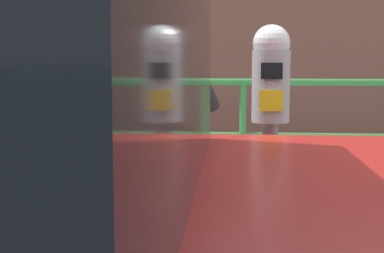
# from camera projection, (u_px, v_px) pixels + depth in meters

# --- Properties ---
(parking_meter) EXTENTS (0.17, 0.18, 1.40)m
(parking_meter) POSITION_uv_depth(u_px,v_px,m) (270.00, 114.00, 2.61)
(parking_meter) COLOR slate
(parking_meter) RESTS_ON sidewalk_curb
(pedestrian_at_meter) EXTENTS (0.72, 0.44, 1.63)m
(pedestrian_at_meter) POSITION_uv_depth(u_px,v_px,m) (132.00, 124.00, 2.92)
(pedestrian_at_meter) COLOR brown
(pedestrian_at_meter) RESTS_ON sidewalk_curb
(background_railing) EXTENTS (24.06, 0.06, 1.07)m
(background_railing) POSITION_uv_depth(u_px,v_px,m) (243.00, 113.00, 5.15)
(background_railing) COLOR #2D7A38
(background_railing) RESTS_ON sidewalk_curb
(backdrop_wall) EXTENTS (32.00, 0.50, 3.32)m
(backdrop_wall) POSITION_uv_depth(u_px,v_px,m) (243.00, 36.00, 7.87)
(backdrop_wall) COLOR brown
(backdrop_wall) RESTS_ON ground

